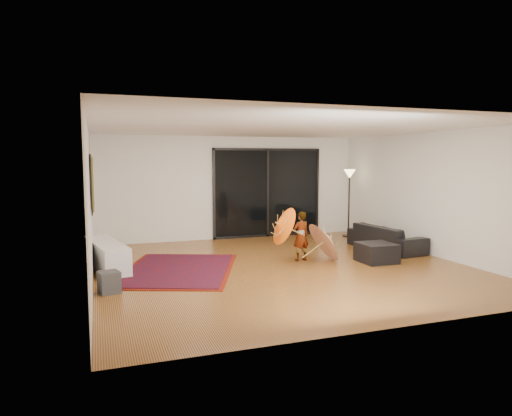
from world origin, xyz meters
name	(u,v)px	position (x,y,z in m)	size (l,w,h in m)	color
floor	(282,267)	(0.00, 0.00, 0.00)	(7.00, 7.00, 0.00)	#A4682D
ceiling	(283,127)	(0.00, 0.00, 2.70)	(7.00, 7.00, 0.00)	white
wall_back	(232,188)	(0.00, 3.50, 1.35)	(7.00, 7.00, 0.00)	silver
wall_front	(394,221)	(0.00, -3.50, 1.35)	(7.00, 7.00, 0.00)	silver
wall_left	(90,204)	(-3.50, 0.00, 1.35)	(7.00, 7.00, 0.00)	silver
wall_right	(431,194)	(3.50, 0.00, 1.35)	(7.00, 7.00, 0.00)	silver
sliding_door	(267,193)	(1.00, 3.47, 1.20)	(3.06, 0.07, 2.40)	black
painting	(92,183)	(-3.46, 1.00, 1.65)	(0.04, 1.28, 1.08)	black
media_console	(107,255)	(-3.25, 0.97, 0.26)	(0.47, 1.88, 0.52)	white
speaker	(109,282)	(-3.25, -0.74, 0.17)	(0.30, 0.30, 0.34)	#424244
persian_rug	(178,269)	(-1.97, 0.41, 0.01)	(2.90, 3.35, 0.02)	#621308
sofa	(386,237)	(2.95, 0.80, 0.29)	(1.96, 0.77, 0.57)	black
ottoman	(376,253)	(1.98, -0.26, 0.20)	(0.68, 0.68, 0.39)	black
floor_lamp	(349,184)	(3.10, 2.73, 1.45)	(0.31, 0.31, 1.83)	black
child	(301,236)	(0.57, 0.38, 0.51)	(0.37, 0.25, 1.03)	#999999
parasol_orange	(277,227)	(0.02, 0.33, 0.73)	(0.50, 0.81, 0.85)	#FF630D
parasol_white	(330,236)	(1.17, 0.23, 0.50)	(0.65, 0.91, 0.96)	silver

